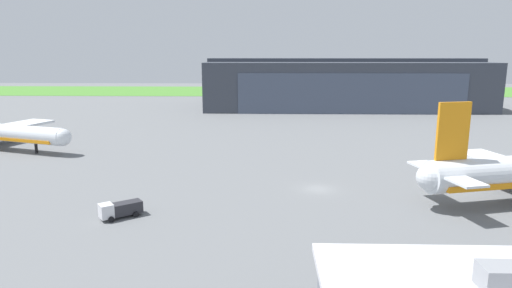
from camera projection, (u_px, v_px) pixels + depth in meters
The scene contains 4 objects.
ground_plane at pixel (318, 189), 64.12m from camera, with size 440.00×440.00×0.00m, color slate.
grass_field_strip at pixel (283, 91), 224.61m from camera, with size 440.00×56.00×0.08m, color #498530.
maintenance_hangar at pixel (343, 85), 156.24m from camera, with size 94.70×34.17×17.25m.
baggage_tug at pixel (120, 209), 52.89m from camera, with size 4.94×4.25×1.98m.
Camera 1 is at (-7.15, -61.72, 19.34)m, focal length 31.25 mm.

